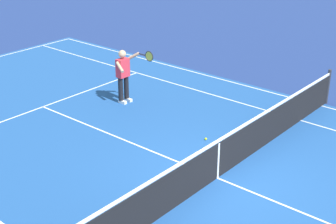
{
  "coord_description": "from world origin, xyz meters",
  "views": [
    {
      "loc": [
        -5.45,
        8.18,
        5.89
      ],
      "look_at": [
        1.93,
        -0.56,
        0.9
      ],
      "focal_mm": 53.47,
      "sensor_mm": 36.0,
      "label": 1
    }
  ],
  "objects": [
    {
      "name": "tennis_ball",
      "position": [
        1.32,
        -1.38,
        0.03
      ],
      "size": [
        0.07,
        0.07,
        0.07
      ],
      "primitive_type": "sphere",
      "color": "#CCE01E",
      "rests_on": "ground_plane"
    },
    {
      "name": "tennis_player_near",
      "position": [
        4.79,
        -1.89,
        0.93
      ],
      "size": [
        1.07,
        0.78,
        1.7
      ],
      "color": "black",
      "rests_on": "ground_plane"
    },
    {
      "name": "court_slab",
      "position": [
        0.0,
        0.0,
        0.0
      ],
      "size": [
        24.2,
        11.4,
        0.0
      ],
      "primitive_type": "cube",
      "color": "#1E4C93",
      "rests_on": "ground_plane"
    },
    {
      "name": "court_line_markings",
      "position": [
        0.0,
        0.0,
        0.0
      ],
      "size": [
        23.85,
        11.05,
        0.01
      ],
      "color": "white",
      "rests_on": "ground_plane"
    },
    {
      "name": "tennis_net",
      "position": [
        0.0,
        0.0,
        0.49
      ],
      "size": [
        0.1,
        11.7,
        1.08
      ],
      "color": "#2D2D33",
      "rests_on": "ground_plane"
    },
    {
      "name": "ground_plane",
      "position": [
        0.0,
        0.0,
        0.0
      ],
      "size": [
        60.0,
        60.0,
        0.0
      ],
      "primitive_type": "plane",
      "color": "navy"
    }
  ]
}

